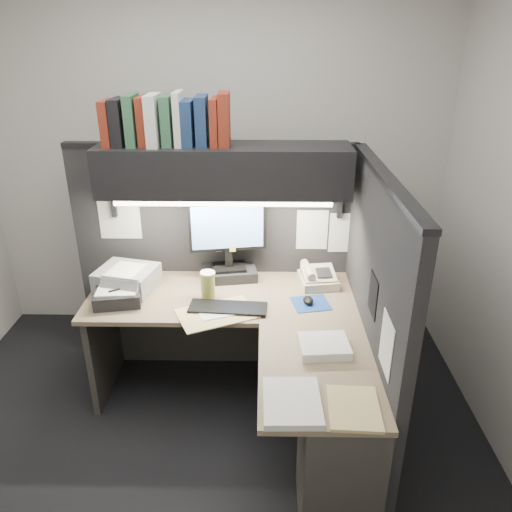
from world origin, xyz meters
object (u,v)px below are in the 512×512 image
coffee_cup (208,286)px  notebook_stack (118,296)px  desk (272,388)px  telephone (318,278)px  printer (127,279)px  monitor (228,249)px  overhead_shelf (224,170)px  keyboard (228,308)px

coffee_cup → notebook_stack: 0.56m
notebook_stack → desk: bearing=-25.6°
coffee_cup → notebook_stack: (-0.56, -0.07, -0.04)m
telephone → printer: bearing=175.3°
telephone → notebook_stack: (-1.27, -0.26, -0.01)m
monitor → printer: monitor is taller
overhead_shelf → coffee_cup: overhead_shelf is taller
desk → notebook_stack: bearing=154.4°
keyboard → printer: size_ratio=1.32×
telephone → notebook_stack: 1.30m
monitor → coffee_cup: size_ratio=3.29×
desk → printer: (-0.94, 0.64, 0.36)m
keyboard → coffee_cup: (-0.13, 0.15, 0.07)m
telephone → printer: (-1.25, -0.08, 0.02)m
monitor → telephone: monitor is taller
printer → notebook_stack: (-0.01, -0.18, -0.03)m
desk → keyboard: bearing=125.3°
keyboard → coffee_cup: 0.22m
keyboard → coffee_cup: bearing=136.0°
overhead_shelf → notebook_stack: bearing=-156.0°
monitor → keyboard: bearing=-96.4°
keyboard → printer: 0.73m
coffee_cup → printer: (-0.54, 0.11, -0.01)m
monitor → notebook_stack: size_ratio=1.96×
notebook_stack → telephone: bearing=11.6°
keyboard → coffee_cup: size_ratio=2.82×
printer → notebook_stack: bearing=-80.8°
monitor → keyboard: 0.47m
telephone → printer: size_ratio=0.69×
keyboard → notebook_stack: 0.70m
monitor → telephone: size_ratio=2.24×
desk → printer: size_ratio=4.75×
monitor → printer: bearing=-175.5°
monitor → keyboard: monitor is taller
keyboard → notebook_stack: size_ratio=1.69×
overhead_shelf → telephone: size_ratio=6.32×
coffee_cup → notebook_stack: size_ratio=0.60×
coffee_cup → notebook_stack: bearing=-172.8°
desk → telephone: bearing=66.6°
desk → coffee_cup: size_ratio=10.16×
desk → overhead_shelf: (-0.30, 0.75, 1.06)m
overhead_shelf → printer: size_ratio=4.33×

